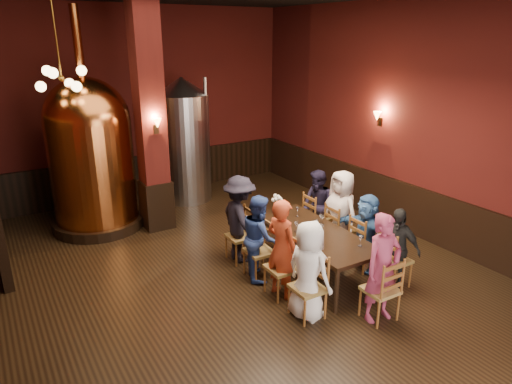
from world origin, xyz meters
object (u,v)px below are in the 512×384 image
person_0 (308,271)px  person_1 (282,249)px  copper_kettle (91,153)px  rose_vase (278,201)px  dining_table (314,235)px  steel_vessel (184,140)px  person_2 (259,237)px

person_0 → person_1: person_1 is taller
person_0 → copper_kettle: bearing=7.1°
rose_vase → person_0: bearing=-112.7°
person_1 → person_0: bearing=167.1°
person_1 → rose_vase: 1.55m
rose_vase → person_1: bearing=-121.8°
dining_table → steel_vessel: steel_vessel is taller
person_2 → copper_kettle: bearing=49.2°
person_2 → copper_kettle: size_ratio=0.33×
copper_kettle → person_1: bearing=-67.5°
person_0 → steel_vessel: bearing=-18.0°
person_0 → rose_vase: (0.83, 1.98, 0.25)m
person_1 → rose_vase: bearing=-43.4°
dining_table → copper_kettle: size_ratio=0.56×
person_0 → copper_kettle: copper_kettle is taller
steel_vessel → copper_kettle: bearing=-164.4°
person_1 → copper_kettle: copper_kettle is taller
person_0 → steel_vessel: 5.58m
person_1 → steel_vessel: 4.91m
copper_kettle → person_0: bearing=-70.5°
steel_vessel → person_0: bearing=-95.6°
person_2 → copper_kettle: 4.05m
dining_table → person_1: bearing=-158.8°
person_0 → person_1: 0.67m
person_0 → copper_kettle: 5.24m
copper_kettle → rose_vase: copper_kettle is taller
dining_table → steel_vessel: size_ratio=0.83×
person_0 → rose_vase: bearing=-35.1°
person_2 → rose_vase: (0.80, 0.65, 0.27)m
person_1 → steel_vessel: bearing=-17.8°
copper_kettle → steel_vessel: bearing=15.6°
steel_vessel → rose_vase: (0.28, -3.53, -0.48)m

